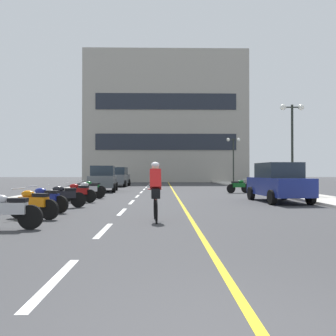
# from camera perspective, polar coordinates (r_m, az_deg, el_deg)

# --- Properties ---
(ground_plane) EXTENTS (140.00, 140.00, 0.00)m
(ground_plane) POSITION_cam_1_polar(r_m,az_deg,el_deg) (23.73, 0.47, -3.98)
(ground_plane) COLOR #38383A
(curb_left) EXTENTS (2.40, 72.00, 0.12)m
(curb_left) POSITION_cam_1_polar(r_m,az_deg,el_deg) (27.51, -14.89, -3.36)
(curb_left) COLOR #B7B2A8
(curb_left) RESTS_ON ground
(curb_right) EXTENTS (2.40, 72.00, 0.12)m
(curb_right) POSITION_cam_1_polar(r_m,az_deg,el_deg) (27.84, 15.32, -3.33)
(curb_right) COLOR #B7B2A8
(curb_right) RESTS_ON ground
(lane_dash_0) EXTENTS (0.14, 2.20, 0.01)m
(lane_dash_0) POSITION_cam_1_polar(r_m,az_deg,el_deg) (5.08, -17.51, -16.62)
(lane_dash_0) COLOR silver
(lane_dash_0) RESTS_ON ground
(lane_dash_1) EXTENTS (0.14, 2.20, 0.01)m
(lane_dash_1) POSITION_cam_1_polar(r_m,az_deg,el_deg) (8.90, -10.08, -9.65)
(lane_dash_1) COLOR silver
(lane_dash_1) RESTS_ON ground
(lane_dash_2) EXTENTS (0.14, 2.20, 0.01)m
(lane_dash_2) POSITION_cam_1_polar(r_m,az_deg,el_deg) (12.83, -7.25, -6.86)
(lane_dash_2) COLOR silver
(lane_dash_2) RESTS_ON ground
(lane_dash_3) EXTENTS (0.14, 2.20, 0.01)m
(lane_dash_3) POSITION_cam_1_polar(r_m,az_deg,el_deg) (16.80, -5.76, -5.37)
(lane_dash_3) COLOR silver
(lane_dash_3) RESTS_ON ground
(lane_dash_4) EXTENTS (0.14, 2.20, 0.01)m
(lane_dash_4) POSITION_cam_1_polar(r_m,az_deg,el_deg) (20.78, -4.85, -4.45)
(lane_dash_4) COLOR silver
(lane_dash_4) RESTS_ON ground
(lane_dash_5) EXTENTS (0.14, 2.20, 0.01)m
(lane_dash_5) POSITION_cam_1_polar(r_m,az_deg,el_deg) (24.76, -4.23, -3.83)
(lane_dash_5) COLOR silver
(lane_dash_5) RESTS_ON ground
(lane_dash_6) EXTENTS (0.14, 2.20, 0.01)m
(lane_dash_6) POSITION_cam_1_polar(r_m,az_deg,el_deg) (28.75, -3.78, -3.37)
(lane_dash_6) COLOR silver
(lane_dash_6) RESTS_ON ground
(lane_dash_7) EXTENTS (0.14, 2.20, 0.01)m
(lane_dash_7) POSITION_cam_1_polar(r_m,az_deg,el_deg) (32.74, -3.45, -3.03)
(lane_dash_7) COLOR silver
(lane_dash_7) RESTS_ON ground
(lane_dash_8) EXTENTS (0.14, 2.20, 0.01)m
(lane_dash_8) POSITION_cam_1_polar(r_m,az_deg,el_deg) (36.73, -3.18, -2.76)
(lane_dash_8) COLOR silver
(lane_dash_8) RESTS_ON ground
(lane_dash_9) EXTENTS (0.14, 2.20, 0.01)m
(lane_dash_9) POSITION_cam_1_polar(r_m,az_deg,el_deg) (40.73, -2.97, -2.55)
(lane_dash_9) COLOR silver
(lane_dash_9) RESTS_ON ground
(lane_dash_10) EXTENTS (0.14, 2.20, 0.01)m
(lane_dash_10) POSITION_cam_1_polar(r_m,az_deg,el_deg) (44.72, -2.80, -2.37)
(lane_dash_10) COLOR silver
(lane_dash_10) RESTS_ON ground
(lane_dash_11) EXTENTS (0.14, 2.20, 0.01)m
(lane_dash_11) POSITION_cam_1_polar(r_m,az_deg,el_deg) (48.72, -2.65, -2.22)
(lane_dash_11) COLOR silver
(lane_dash_11) RESTS_ON ground
(centre_line_yellow) EXTENTS (0.12, 66.00, 0.01)m
(centre_line_yellow) POSITION_cam_1_polar(r_m,az_deg,el_deg) (26.73, 0.84, -3.59)
(centre_line_yellow) COLOR gold
(centre_line_yellow) RESTS_ON ground
(office_building) EXTENTS (22.14, 8.55, 17.82)m
(office_building) POSITION_cam_1_polar(r_m,az_deg,el_deg) (52.44, -0.37, 7.65)
(office_building) COLOR #9E998E
(office_building) RESTS_ON ground
(street_lamp_mid) EXTENTS (1.46, 0.36, 5.36)m
(street_lamp_mid) POSITION_cam_1_polar(r_m,az_deg,el_deg) (23.18, 18.99, 5.92)
(street_lamp_mid) COLOR black
(street_lamp_mid) RESTS_ON curb_right
(street_lamp_far) EXTENTS (1.46, 0.36, 4.87)m
(street_lamp_far) POSITION_cam_1_polar(r_m,az_deg,el_deg) (39.08, 10.27, 2.80)
(street_lamp_far) COLOR black
(street_lamp_far) RESTS_ON curb_right
(parked_car_near) EXTENTS (2.15, 4.31, 1.82)m
(parked_car_near) POSITION_cam_1_polar(r_m,az_deg,el_deg) (17.51, 17.01, -2.16)
(parked_car_near) COLOR black
(parked_car_near) RESTS_ON ground
(parked_car_mid) EXTENTS (2.15, 4.31, 1.82)m
(parked_car_mid) POSITION_cam_1_polar(r_m,az_deg,el_deg) (26.09, -10.20, -1.65)
(parked_car_mid) COLOR black
(parked_car_mid) RESTS_ON ground
(parked_car_far) EXTENTS (2.08, 4.27, 1.82)m
(parked_car_far) POSITION_cam_1_polar(r_m,az_deg,el_deg) (34.52, -7.88, -1.39)
(parked_car_far) COLOR black
(parked_car_far) RESTS_ON ground
(motorcycle_2) EXTENTS (1.70, 0.60, 0.92)m
(motorcycle_2) POSITION_cam_1_polar(r_m,az_deg,el_deg) (9.65, -24.04, -6.09)
(motorcycle_2) COLOR black
(motorcycle_2) RESTS_ON ground
(motorcycle_3) EXTENTS (1.65, 0.78, 0.92)m
(motorcycle_3) POSITION_cam_1_polar(r_m,az_deg,el_deg) (11.48, -20.48, -5.21)
(motorcycle_3) COLOR black
(motorcycle_3) RESTS_ON ground
(motorcycle_4) EXTENTS (1.66, 0.73, 0.92)m
(motorcycle_4) POSITION_cam_1_polar(r_m,az_deg,el_deg) (13.07, -18.77, -4.65)
(motorcycle_4) COLOR black
(motorcycle_4) RESTS_ON ground
(motorcycle_5) EXTENTS (1.63, 0.81, 0.92)m
(motorcycle_5) POSITION_cam_1_polar(r_m,az_deg,el_deg) (14.57, -16.17, -4.23)
(motorcycle_5) COLOR black
(motorcycle_5) RESTS_ON ground
(motorcycle_6) EXTENTS (1.69, 0.60, 0.92)m
(motorcycle_6) POSITION_cam_1_polar(r_m,az_deg,el_deg) (17.00, -13.99, -3.71)
(motorcycle_6) COLOR black
(motorcycle_6) RESTS_ON ground
(motorcycle_7) EXTENTS (1.69, 0.61, 0.92)m
(motorcycle_7) POSITION_cam_1_polar(r_m,az_deg,el_deg) (19.17, -12.47, -3.36)
(motorcycle_7) COLOR black
(motorcycle_7) RESTS_ON ground
(motorcycle_8) EXTENTS (1.70, 0.60, 0.92)m
(motorcycle_8) POSITION_cam_1_polar(r_m,az_deg,el_deg) (21.13, -11.97, -3.10)
(motorcycle_8) COLOR black
(motorcycle_8) RESTS_ON ground
(motorcycle_9) EXTENTS (1.63, 0.81, 0.92)m
(motorcycle_9) POSITION_cam_1_polar(r_m,az_deg,el_deg) (24.23, 11.05, -2.78)
(motorcycle_9) COLOR black
(motorcycle_9) RESTS_ON ground
(cyclist_rider) EXTENTS (0.42, 1.77, 1.71)m
(cyclist_rider) POSITION_cam_1_polar(r_m,az_deg,el_deg) (10.38, -1.99, -3.45)
(cyclist_rider) COLOR black
(cyclist_rider) RESTS_ON ground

